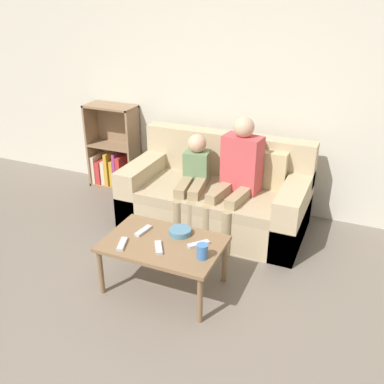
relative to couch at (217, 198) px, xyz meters
The scene contains 13 objects.
ground_plane 2.11m from the couch, 90.95° to the right, with size 22.00×22.00×0.00m, color #70665B.
wall_back 1.16m from the couch, 93.46° to the left, with size 12.00×0.06×2.60m.
couch is the anchor object (origin of this frame).
bookshelf 1.52m from the couch, 164.06° to the left, with size 0.59×0.28×0.98m.
coffee_table 1.13m from the couch, 90.99° to the right, with size 0.90×0.59×0.41m.
person_adult 0.43m from the couch, 21.08° to the right, with size 0.40×0.65×1.13m.
person_child 0.33m from the couch, 145.29° to the right, with size 0.32×0.64×0.91m.
cup_near 1.26m from the couch, 74.47° to the right, with size 0.08×0.08×0.11m.
tv_remote_0 1.08m from the couch, 102.31° to the right, with size 0.07×0.18×0.02m.
tv_remote_1 1.23m from the couch, 90.32° to the right, with size 0.13×0.17×0.02m.
tv_remote_2 1.32m from the couch, 102.30° to the right, with size 0.10×0.18×0.02m.
tv_remote_3 1.09m from the couch, 76.90° to the right, with size 0.15×0.16×0.02m.
snack_bowl 0.98m from the couch, 87.01° to the right, with size 0.17×0.17×0.05m.
Camera 1 is at (1.31, -1.48, 2.15)m, focal length 40.00 mm.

